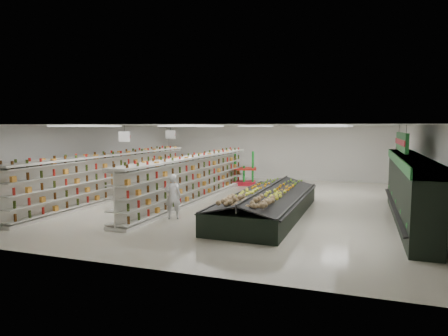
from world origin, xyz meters
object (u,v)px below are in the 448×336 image
at_px(shopper_background, 203,170).
at_px(produce_island, 267,203).
at_px(gondola_left, 113,178).
at_px(gondola_center, 194,180).
at_px(soda_endcap, 244,170).
at_px(shopper_main, 173,196).

bearing_deg(shopper_background, produce_island, -118.32).
height_order(gondola_left, gondola_center, gondola_left).
xyz_separation_m(gondola_left, gondola_center, (3.53, 0.70, -0.03)).
distance_m(produce_island, soda_endcap, 7.44).
distance_m(gondola_left, produce_island, 7.25).
distance_m(gondola_left, soda_endcap, 7.16).
relative_size(gondola_left, shopper_background, 6.67).
height_order(soda_endcap, shopper_main, soda_endcap).
bearing_deg(gondola_left, gondola_center, 13.42).
bearing_deg(gondola_center, soda_endcap, 83.38).
distance_m(produce_island, shopper_background, 7.43).
xyz_separation_m(produce_island, shopper_main, (-2.93, -1.52, 0.30)).
xyz_separation_m(gondola_left, soda_endcap, (4.31, 5.71, -0.09)).
bearing_deg(gondola_left, shopper_background, 64.24).
xyz_separation_m(gondola_left, produce_island, (7.14, -1.16, -0.44)).
relative_size(produce_island, soda_endcap, 4.17).
bearing_deg(produce_island, soda_endcap, 112.39).
relative_size(gondola_left, shopper_main, 7.37).
bearing_deg(soda_endcap, shopper_background, -148.77).
bearing_deg(soda_endcap, produce_island, -67.61).
xyz_separation_m(gondola_center, shopper_main, (0.68, -3.38, -0.10)).
height_order(shopper_main, shopper_background, shopper_background).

